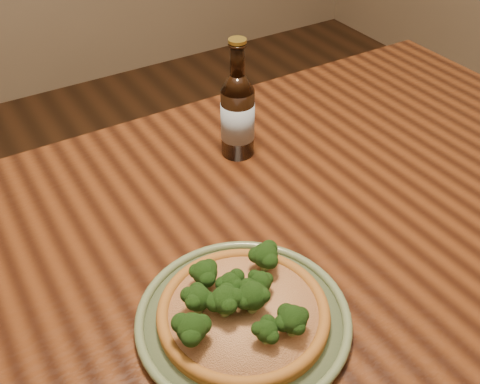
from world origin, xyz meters
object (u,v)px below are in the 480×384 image
plate (243,319)px  beer_bottle (238,114)px  pizza (242,309)px  table (260,264)px

plate → beer_bottle: bearing=59.8°
plate → pizza: bearing=136.9°
beer_bottle → plate: bearing=-111.8°
table → plate: bearing=-129.9°
plate → pizza: size_ratio=1.26×
pizza → beer_bottle: size_ratio=1.01×
table → plate: size_ratio=5.10×
table → beer_bottle: beer_bottle is taller
table → pizza: (-0.14, -0.16, 0.12)m
pizza → beer_bottle: 0.44m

